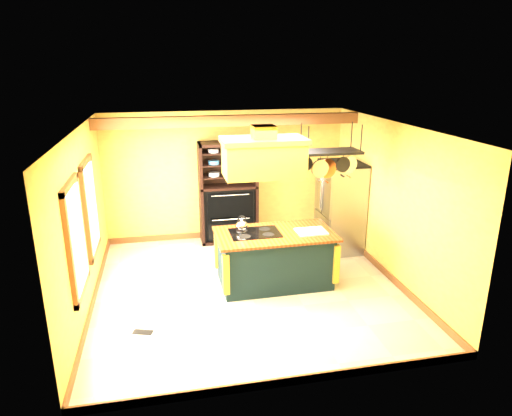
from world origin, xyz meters
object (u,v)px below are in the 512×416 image
object	(u,v)px
kitchen_island	(274,258)
pot_rack	(330,158)
range_hood	(264,156)
hutch	(228,202)
refrigerator	(340,209)

from	to	relation	value
kitchen_island	pot_rack	size ratio (longest dim) A/B	1.90
pot_rack	range_hood	bearing A→B (deg)	-179.42
hutch	kitchen_island	bearing A→B (deg)	-77.86
kitchen_island	range_hood	size ratio (longest dim) A/B	1.50
refrigerator	range_hood	bearing A→B (deg)	-146.69
pot_rack	refrigerator	bearing A→B (deg)	58.73
range_hood	refrigerator	world-z (taller)	range_hood
pot_rack	refrigerator	xyz separation A→B (m)	(0.72, 1.19, -1.29)
range_hood	refrigerator	xyz separation A→B (m)	(1.83, 1.20, -1.38)
refrigerator	hutch	bearing A→B (deg)	155.11
range_hood	pot_rack	distance (m)	1.11
refrigerator	pot_rack	bearing A→B (deg)	-121.27
kitchen_island	pot_rack	distance (m)	1.91
range_hood	hutch	world-z (taller)	range_hood
kitchen_island	range_hood	world-z (taller)	range_hood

